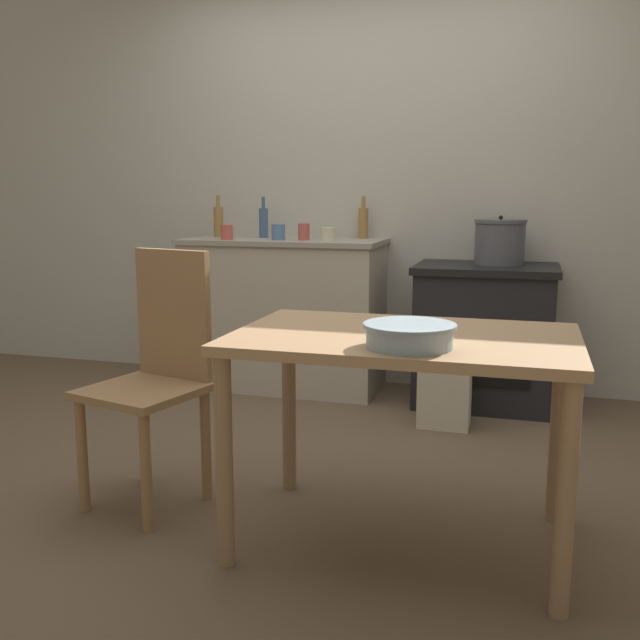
% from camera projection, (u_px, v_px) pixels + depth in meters
% --- Properties ---
extents(ground_plane, '(14.00, 14.00, 0.00)m').
position_uv_depth(ground_plane, '(297.00, 467.00, 3.18)').
color(ground_plane, brown).
extents(wall_back, '(8.00, 0.07, 2.55)m').
position_uv_depth(wall_back, '(375.00, 182.00, 4.46)').
color(wall_back, '#B2AD9E').
rests_on(wall_back, ground_plane).
extents(counter_cabinet, '(1.23, 0.57, 0.93)m').
position_uv_depth(counter_cabinet, '(284.00, 313.00, 4.45)').
color(counter_cabinet, '#B2A893').
rests_on(counter_cabinet, ground_plane).
extents(stove, '(0.79, 0.61, 0.81)m').
position_uv_depth(stove, '(484.00, 334.00, 4.10)').
color(stove, black).
rests_on(stove, ground_plane).
extents(work_table, '(1.14, 0.74, 0.74)m').
position_uv_depth(work_table, '(404.00, 364.00, 2.40)').
color(work_table, '#A87F56').
rests_on(work_table, ground_plane).
extents(chair, '(0.49, 0.49, 0.99)m').
position_uv_depth(chair, '(156.00, 371.00, 2.78)').
color(chair, '#997047').
rests_on(chair, ground_plane).
extents(flour_sack, '(0.26, 0.19, 0.38)m').
position_uv_depth(flour_sack, '(445.00, 391.00, 3.71)').
color(flour_sack, beige).
rests_on(flour_sack, ground_plane).
extents(stock_pot, '(0.29, 0.29, 0.28)m').
position_uv_depth(stock_pot, '(500.00, 242.00, 4.04)').
color(stock_pot, '#4C4C51').
rests_on(stock_pot, stove).
extents(mixing_bowl_large, '(0.28, 0.28, 0.07)m').
position_uv_depth(mixing_bowl_large, '(410.00, 334.00, 2.16)').
color(mixing_bowl_large, '#93A8B2').
rests_on(mixing_bowl_large, work_table).
extents(bottle_far_left, '(0.06, 0.06, 0.26)m').
position_uv_depth(bottle_far_left, '(363.00, 222.00, 4.39)').
color(bottle_far_left, olive).
rests_on(bottle_far_left, counter_cabinet).
extents(bottle_left, '(0.06, 0.06, 0.26)m').
position_uv_depth(bottle_left, '(219.00, 221.00, 4.56)').
color(bottle_left, olive).
rests_on(bottle_left, counter_cabinet).
extents(bottle_mid_left, '(0.06, 0.06, 0.25)m').
position_uv_depth(bottle_mid_left, '(264.00, 222.00, 4.48)').
color(bottle_mid_left, '#3D5675').
rests_on(bottle_mid_left, counter_cabinet).
extents(cup_center_left, '(0.07, 0.07, 0.10)m').
position_uv_depth(cup_center_left, '(304.00, 232.00, 4.24)').
color(cup_center_left, '#B74C42').
rests_on(cup_center_left, counter_cabinet).
extents(cup_center, '(0.08, 0.08, 0.09)m').
position_uv_depth(cup_center, '(278.00, 232.00, 4.25)').
color(cup_center, '#4C6B99').
rests_on(cup_center, counter_cabinet).
extents(cup_center_right, '(0.08, 0.08, 0.08)m').
position_uv_depth(cup_center_right, '(328.00, 234.00, 4.13)').
color(cup_center_right, beige).
rests_on(cup_center_right, counter_cabinet).
extents(cup_mid_right, '(0.07, 0.07, 0.09)m').
position_uv_depth(cup_mid_right, '(227.00, 232.00, 4.29)').
color(cup_mid_right, '#B74C42').
rests_on(cup_mid_right, counter_cabinet).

